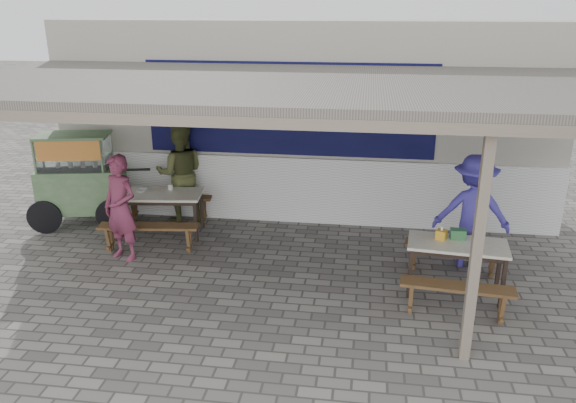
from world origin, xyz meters
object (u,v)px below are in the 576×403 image
(table_right, at_px, (457,249))
(donation_box, at_px, (458,234))
(condiment_jar, at_px, (170,187))
(patron_wall_side, at_px, (181,173))
(bench_left_wall, at_px, (169,202))
(patron_street_side, at_px, (121,208))
(patron_right_table, at_px, (473,211))
(table_left, at_px, (158,198))
(vendor_cart, at_px, (80,177))
(bench_left_street, at_px, (149,232))
(bench_right_wall, at_px, (453,252))
(bench_right_street, at_px, (456,293))
(condiment_bowl, at_px, (142,190))
(tissue_box, at_px, (441,235))

(table_right, distance_m, donation_box, 0.22)
(condiment_jar, bearing_deg, patron_wall_side, 87.62)
(bench_left_wall, xyz_separation_m, condiment_jar, (0.24, -0.48, 0.46))
(patron_street_side, distance_m, condiment_jar, 1.25)
(bench_left_wall, height_order, patron_right_table, patron_right_table)
(patron_street_side, bearing_deg, patron_wall_side, 99.59)
(table_left, distance_m, patron_wall_side, 0.78)
(table_right, xyz_separation_m, patron_right_table, (0.33, 0.96, 0.20))
(table_right, height_order, vendor_cart, vendor_cart)
(bench_left_wall, distance_m, patron_right_table, 5.29)
(table_right, bearing_deg, patron_wall_side, 160.55)
(bench_left_street, relative_size, vendor_cart, 0.82)
(table_left, relative_size, vendor_cart, 0.79)
(bench_left_wall, bearing_deg, bench_right_wall, -23.67)
(table_left, distance_m, table_right, 4.93)
(patron_street_side, xyz_separation_m, condiment_jar, (0.37, 1.20, -0.03))
(patron_street_side, height_order, donation_box, patron_street_side)
(patron_wall_side, bearing_deg, condiment_jar, 72.63)
(table_right, relative_size, bench_right_street, 0.96)
(donation_box, height_order, condiment_jar, donation_box)
(bench_left_street, bearing_deg, patron_right_table, -4.11)
(bench_right_street, distance_m, patron_wall_side, 5.30)
(patron_street_side, distance_m, donation_box, 4.96)
(bench_right_street, xyz_separation_m, bench_right_wall, (0.13, 1.27, 0.00))
(vendor_cart, bearing_deg, bench_right_street, -32.97)
(table_left, relative_size, patron_wall_side, 0.87)
(bench_left_street, distance_m, bench_right_wall, 4.71)
(table_left, bearing_deg, bench_left_street, -90.00)
(bench_left_wall, bearing_deg, patron_right_table, -19.47)
(bench_right_street, height_order, patron_street_side, patron_street_side)
(patron_right_table, height_order, donation_box, patron_right_table)
(bench_right_street, relative_size, patron_right_table, 0.82)
(bench_left_wall, xyz_separation_m, condiment_bowl, (-0.21, -0.65, 0.43))
(table_right, distance_m, bench_right_wall, 0.72)
(patron_wall_side, distance_m, tissue_box, 4.79)
(bench_right_street, height_order, patron_wall_side, patron_wall_side)
(bench_right_street, bearing_deg, donation_box, 90.15)
(patron_street_side, bearing_deg, patron_right_table, 28.05)
(table_left, bearing_deg, bench_right_wall, -16.09)
(vendor_cart, distance_m, tissue_box, 6.23)
(condiment_bowl, bearing_deg, patron_wall_side, 55.14)
(bench_left_street, height_order, bench_left_wall, same)
(vendor_cart, distance_m, patron_street_side, 1.80)
(table_right, relative_size, bench_right_wall, 0.96)
(bench_right_wall, relative_size, tissue_box, 11.07)
(table_right, height_order, condiment_bowl, condiment_bowl)
(vendor_cart, height_order, patron_street_side, patron_street_side)
(bench_left_wall, bearing_deg, vendor_cart, -170.02)
(bench_left_street, height_order, table_right, table_right)
(table_right, height_order, patron_street_side, patron_street_side)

